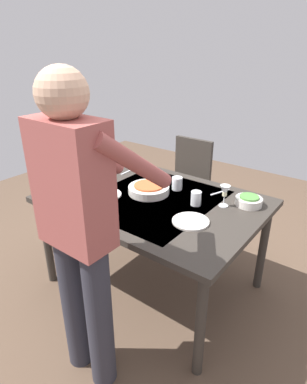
{
  "coord_description": "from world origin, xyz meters",
  "views": [
    {
      "loc": [
        -1.26,
        1.66,
        1.76
      ],
      "look_at": [
        0.0,
        0.0,
        0.8
      ],
      "focal_mm": 30.45,
      "sensor_mm": 36.0,
      "label": 1
    }
  ],
  "objects_px": {
    "water_cup_near_left": "(177,183)",
    "water_cup_near_right": "(196,198)",
    "dining_table": "(153,207)",
    "dinner_plate_far": "(105,195)",
    "chair_near": "(187,179)",
    "dinner_plate_near": "(191,221)",
    "person_server": "(80,226)",
    "side_bowl_salad": "(249,201)",
    "serving_bowl_pasta": "(149,189)",
    "wine_glass_left": "(225,192)",
    "wine_bottle": "(88,201)",
    "wine_glass_right": "(90,174)",
    "water_cup_far_left": "(78,191)"
  },
  "relations": [
    {
      "from": "side_bowl_salad",
      "to": "wine_glass_right",
      "type": "bearing_deg",
      "value": 21.34
    },
    {
      "from": "wine_bottle",
      "to": "water_cup_near_left",
      "type": "bearing_deg",
      "value": -106.69
    },
    {
      "from": "water_cup_near_right",
      "to": "wine_glass_right",
      "type": "bearing_deg",
      "value": 14.84
    },
    {
      "from": "chair_near",
      "to": "serving_bowl_pasta",
      "type": "relative_size",
      "value": 3.03
    },
    {
      "from": "water_cup_near_right",
      "to": "dinner_plate_near",
      "type": "distance_m",
      "value": 0.25
    },
    {
      "from": "water_cup_near_left",
      "to": "water_cup_near_right",
      "type": "xyz_separation_m",
      "value": [
        -0.25,
        0.14,
        0.0
      ]
    },
    {
      "from": "wine_bottle",
      "to": "dinner_plate_far",
      "type": "bearing_deg",
      "value": -63.14
    },
    {
      "from": "person_server",
      "to": "serving_bowl_pasta",
      "type": "xyz_separation_m",
      "value": [
        0.25,
        -0.85,
        -0.18
      ]
    },
    {
      "from": "wine_glass_left",
      "to": "water_cup_near_right",
      "type": "distance_m",
      "value": 0.2
    },
    {
      "from": "dinner_plate_far",
      "to": "water_cup_near_left",
      "type": "bearing_deg",
      "value": -130.96
    },
    {
      "from": "wine_glass_left",
      "to": "water_cup_far_left",
      "type": "height_order",
      "value": "wine_glass_left"
    },
    {
      "from": "person_server",
      "to": "water_cup_near_right",
      "type": "xyz_separation_m",
      "value": [
        -0.12,
        -0.89,
        -0.16
      ]
    },
    {
      "from": "dining_table",
      "to": "dinner_plate_near",
      "type": "distance_m",
      "value": 0.42
    },
    {
      "from": "wine_glass_left",
      "to": "person_server",
      "type": "bearing_deg",
      "value": 74.17
    },
    {
      "from": "wine_bottle",
      "to": "side_bowl_salad",
      "type": "xyz_separation_m",
      "value": [
        -0.74,
        -0.77,
        -0.08
      ]
    },
    {
      "from": "water_cup_near_left",
      "to": "dinner_plate_near",
      "type": "height_order",
      "value": "water_cup_near_left"
    },
    {
      "from": "chair_near",
      "to": "dinner_plate_near",
      "type": "distance_m",
      "value": 1.27
    },
    {
      "from": "chair_near",
      "to": "wine_bottle",
      "type": "bearing_deg",
      "value": 94.92
    },
    {
      "from": "water_cup_near_left",
      "to": "wine_glass_right",
      "type": "bearing_deg",
      "value": 32.13
    },
    {
      "from": "person_server",
      "to": "side_bowl_salad",
      "type": "distance_m",
      "value": 1.2
    },
    {
      "from": "chair_near",
      "to": "water_cup_near_right",
      "type": "bearing_deg",
      "value": 124.68
    },
    {
      "from": "dinner_plate_near",
      "to": "water_cup_near_left",
      "type": "bearing_deg",
      "value": -46.62
    },
    {
      "from": "chair_near",
      "to": "dinner_plate_far",
      "type": "height_order",
      "value": "chair_near"
    },
    {
      "from": "water_cup_near_left",
      "to": "serving_bowl_pasta",
      "type": "xyz_separation_m",
      "value": [
        0.13,
        0.18,
        -0.02
      ]
    },
    {
      "from": "water_cup_near_right",
      "to": "side_bowl_salad",
      "type": "height_order",
      "value": "water_cup_near_right"
    },
    {
      "from": "dining_table",
      "to": "dinner_plate_far",
      "type": "xyz_separation_m",
      "value": [
        0.31,
        0.17,
        0.08
      ]
    },
    {
      "from": "dining_table",
      "to": "wine_glass_left",
      "type": "xyz_separation_m",
      "value": [
        -0.45,
        -0.19,
        0.17
      ]
    },
    {
      "from": "wine_glass_right",
      "to": "dinner_plate_far",
      "type": "relative_size",
      "value": 0.66
    },
    {
      "from": "water_cup_far_left",
      "to": "dinner_plate_near",
      "type": "relative_size",
      "value": 0.43
    },
    {
      "from": "serving_bowl_pasta",
      "to": "dinner_plate_near",
      "type": "distance_m",
      "value": 0.5
    },
    {
      "from": "wine_bottle",
      "to": "water_cup_far_left",
      "type": "bearing_deg",
      "value": -27.29
    },
    {
      "from": "chair_near",
      "to": "wine_bottle",
      "type": "xyz_separation_m",
      "value": [
        -0.12,
        1.38,
        0.33
      ]
    },
    {
      "from": "dining_table",
      "to": "person_server",
      "type": "bearing_deg",
      "value": 101.84
    },
    {
      "from": "dinner_plate_near",
      "to": "dinner_plate_far",
      "type": "relative_size",
      "value": 1.0
    },
    {
      "from": "water_cup_far_left",
      "to": "side_bowl_salad",
      "type": "bearing_deg",
      "value": -148.27
    },
    {
      "from": "dining_table",
      "to": "serving_bowl_pasta",
      "type": "relative_size",
      "value": 4.98
    },
    {
      "from": "wine_glass_right",
      "to": "water_cup_near_right",
      "type": "distance_m",
      "value": 0.84
    },
    {
      "from": "person_server",
      "to": "wine_glass_left",
      "type": "xyz_separation_m",
      "value": [
        -0.28,
        -0.99,
        -0.11
      ]
    },
    {
      "from": "dining_table",
      "to": "serving_bowl_pasta",
      "type": "distance_m",
      "value": 0.14
    },
    {
      "from": "wine_bottle",
      "to": "water_cup_near_right",
      "type": "xyz_separation_m",
      "value": [
        -0.45,
        -0.55,
        -0.06
      ]
    },
    {
      "from": "person_server",
      "to": "water_cup_near_left",
      "type": "distance_m",
      "value": 1.05
    },
    {
      "from": "dining_table",
      "to": "side_bowl_salad",
      "type": "bearing_deg",
      "value": -151.94
    },
    {
      "from": "water_cup_near_left",
      "to": "water_cup_far_left",
      "type": "xyz_separation_m",
      "value": [
        0.48,
        0.55,
        0.0
      ]
    },
    {
      "from": "chair_near",
      "to": "dinner_plate_far",
      "type": "bearing_deg",
      "value": 88.63
    },
    {
      "from": "water_cup_near_left",
      "to": "water_cup_near_right",
      "type": "distance_m",
      "value": 0.28
    },
    {
      "from": "water_cup_far_left",
      "to": "dinner_plate_near",
      "type": "height_order",
      "value": "water_cup_far_left"
    },
    {
      "from": "wine_bottle",
      "to": "serving_bowl_pasta",
      "type": "bearing_deg",
      "value": -99.02
    },
    {
      "from": "serving_bowl_pasta",
      "to": "wine_glass_left",
      "type": "bearing_deg",
      "value": -164.87
    },
    {
      "from": "dining_table",
      "to": "chair_near",
      "type": "height_order",
      "value": "chair_near"
    },
    {
      "from": "chair_near",
      "to": "water_cup_near_right",
      "type": "xyz_separation_m",
      "value": [
        -0.57,
        0.83,
        0.27
      ]
    }
  ]
}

